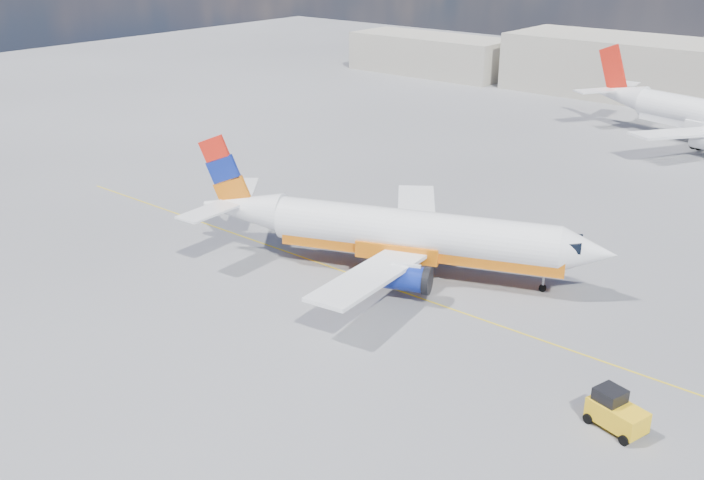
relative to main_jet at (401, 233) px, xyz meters
The scene contains 6 objects.
ground 6.34m from the main_jet, 73.91° to the right, with size 240.00×240.00×0.00m, color #59595D.
taxi_line 4.11m from the main_jet, 56.86° to the right, with size 70.00×0.15×0.01m, color gold.
terminal_annex 79.54m from the main_jet, 123.11° to the left, with size 26.00×10.00×6.00m, color #BDB5A3.
main_jet is the anchor object (origin of this frame).
gse_tug 20.54m from the main_jet, 23.00° to the right, with size 3.04×2.33×1.95m.
traffic_cone 4.69m from the main_jet, 110.73° to the right, with size 0.37×0.37×0.52m.
Camera 1 is at (27.89, -35.19, 22.73)m, focal length 40.00 mm.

